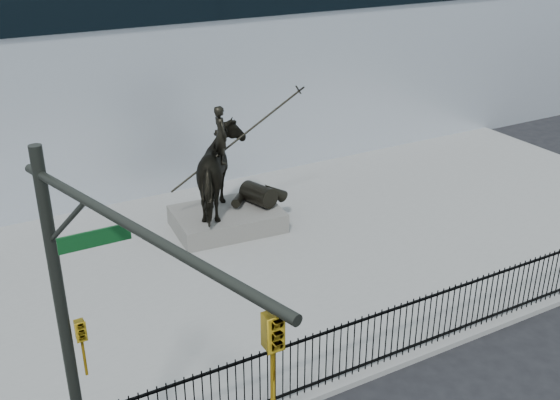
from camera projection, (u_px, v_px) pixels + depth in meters
ground at (419, 399)px, 14.26m from camera, size 120.00×120.00×0.00m
plaza at (268, 258)px, 19.81m from camera, size 30.00×12.00×0.15m
building at (126, 40)px, 28.34m from camera, size 44.00×14.00×9.00m
picket_fence at (387, 335)px, 14.89m from camera, size 22.10×0.10×1.50m
statue_plinth at (227, 219)px, 21.37m from camera, size 3.58×2.62×0.64m
equestrian_statue at (227, 172)px, 20.71m from camera, size 4.34×2.87×3.69m
traffic_signal_left at (97, 361)px, 9.12m from camera, size 1.52×4.84×7.00m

